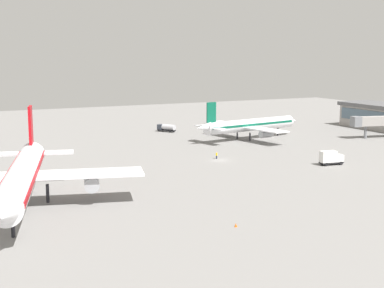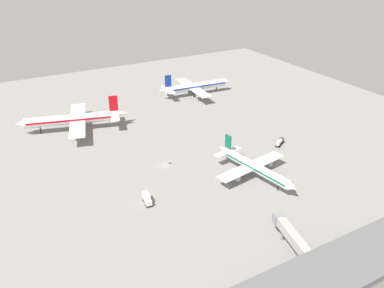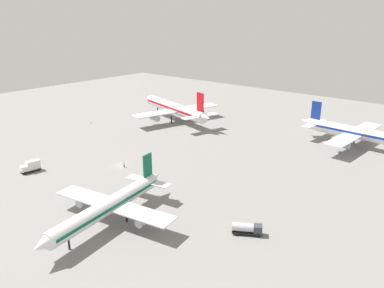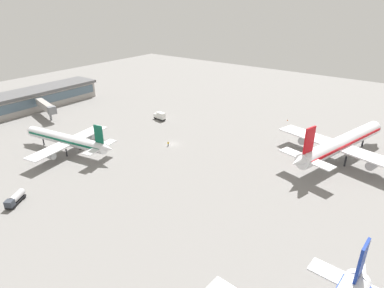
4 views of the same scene
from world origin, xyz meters
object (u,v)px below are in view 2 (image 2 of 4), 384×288
Objects in this scene: catering_truck at (147,199)px; ground_crew_worker at (170,162)px; airplane_taxiing at (74,119)px; fuel_truck at (280,142)px; airplane_at_gate at (254,167)px; safety_cone_near_gate at (30,167)px; airplane_distant at (195,86)px.

ground_crew_worker is (18.32, 20.01, -0.85)m from catering_truck.
airplane_taxiing is 7.80× the size of fuel_truck.
airplane_at_gate reaches higher than catering_truck.
airplane_at_gate is 64.81× the size of safety_cone_near_gate.
ground_crew_worker is (-48.67, -65.08, -4.18)m from airplane_distant.
safety_cone_near_gate is at bearing 62.33° from airplane_taxiing.
airplane_taxiing is at bearing -156.51° from airplane_at_gate.
airplane_distant is 75.79× the size of safety_cone_near_gate.
fuel_truck is 3.82× the size of ground_crew_worker.
airplane_at_gate is 0.78× the size of airplane_taxiing.
catering_truck is at bearing 158.68° from fuel_truck.
fuel_truck is (0.49, -73.38, -3.64)m from airplane_distant.
catering_truck is 9.65× the size of safety_cone_near_gate.
airplane_at_gate is at bearing 138.16° from airplane_taxiing.
ground_crew_worker is at bearing -145.03° from airplane_at_gate.
airplane_taxiing is at bearing -167.95° from catering_truck.
airplane_distant is (25.44, 88.94, 0.71)m from airplane_at_gate.
airplane_distant is 81.37m from ground_crew_worker.
safety_cone_near_gate is at bearing -132.60° from airplane_at_gate.
airplane_distant is 7.85× the size of catering_truck.
catering_truck is 27.15m from ground_crew_worker.
ground_crew_worker is (-23.23, 23.87, -3.46)m from airplane_at_gate.
safety_cone_near_gate is (-98.30, 32.06, -1.09)m from fuel_truck.
airplane_at_gate reaches higher than safety_cone_near_gate.
fuel_truck is at bearing 134.72° from ground_crew_worker.
airplane_distant reaches higher than safety_cone_near_gate.
airplane_at_gate is 6.71× the size of catering_truck.
safety_cone_near_gate is (-97.81, -41.32, -4.73)m from airplane_distant.
safety_cone_near_gate is (-72.37, 47.63, -4.01)m from airplane_at_gate.
ground_crew_worker is at bearing -122.72° from airplane_distant.
catering_truck is at bearing 11.83° from ground_crew_worker.
catering_truck is 68.49m from fuel_truck.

